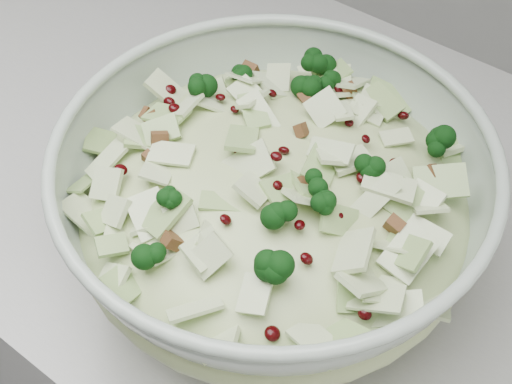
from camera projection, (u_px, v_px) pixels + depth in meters
mixing_bowl at (273, 205)px, 0.59m from camera, size 0.43×0.43×0.14m
salad at (274, 187)px, 0.57m from camera, size 0.37×0.37×0.14m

